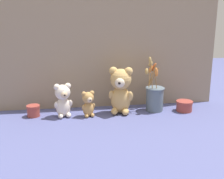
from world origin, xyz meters
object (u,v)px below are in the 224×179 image
(decorative_tin_tall, at_px, (184,106))
(teddy_bear_medium, at_px, (63,100))
(flower_vase, at_px, (154,96))
(decorative_tin_short, at_px, (33,111))
(teddy_bear_large, at_px, (121,89))
(teddy_bear_small, at_px, (88,103))

(decorative_tin_tall, bearing_deg, teddy_bear_medium, 179.74)
(flower_vase, distance_m, decorative_tin_short, 0.71)
(teddy_bear_large, distance_m, decorative_tin_short, 0.51)
(teddy_bear_small, relative_size, decorative_tin_tall, 1.51)
(flower_vase, bearing_deg, decorative_tin_tall, -11.11)
(decorative_tin_short, bearing_deg, teddy_bear_medium, -9.74)
(teddy_bear_large, bearing_deg, teddy_bear_small, -170.52)
(decorative_tin_tall, xyz_separation_m, decorative_tin_short, (-0.89, 0.03, 0.00))
(teddy_bear_large, bearing_deg, decorative_tin_tall, -2.90)
(flower_vase, bearing_deg, teddy_bear_medium, -176.69)
(teddy_bear_medium, bearing_deg, teddy_bear_large, 2.80)
(flower_vase, xyz_separation_m, decorative_tin_tall, (0.18, -0.03, -0.06))
(teddy_bear_large, relative_size, flower_vase, 0.83)
(teddy_bear_large, bearing_deg, teddy_bear_medium, -177.20)
(teddy_bear_small, bearing_deg, decorative_tin_tall, 1.23)
(flower_vase, relative_size, decorative_tin_short, 4.44)
(teddy_bear_small, xyz_separation_m, decorative_tin_short, (-0.31, 0.04, -0.04))
(teddy_bear_large, height_order, teddy_bear_small, teddy_bear_large)
(teddy_bear_medium, xyz_separation_m, teddy_bear_small, (0.14, -0.02, -0.02))
(teddy_bear_large, relative_size, teddy_bear_small, 1.84)
(teddy_bear_small, distance_m, flower_vase, 0.40)
(teddy_bear_large, height_order, decorative_tin_short, teddy_bear_large)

